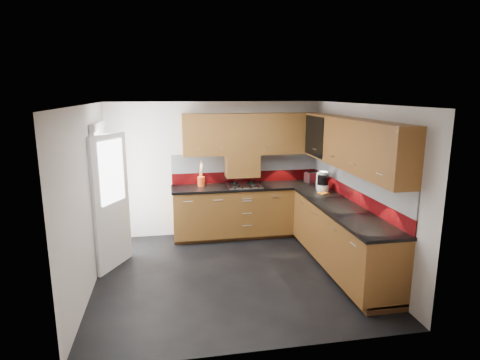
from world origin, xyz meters
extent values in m
cube|color=black|center=(0.00, 0.00, -0.01)|extent=(4.00, 3.80, 0.02)
cube|color=white|center=(0.00, 0.00, 2.45)|extent=(4.00, 3.80, 0.10)
cube|color=beige|center=(0.00, 1.84, 1.20)|extent=(4.00, 0.08, 2.64)
cube|color=beige|center=(0.00, -1.84, 1.20)|extent=(4.00, 0.08, 2.64)
cube|color=beige|center=(-1.94, 0.00, 1.20)|extent=(0.08, 3.80, 2.64)
cube|color=beige|center=(1.94, 0.00, 1.20)|extent=(0.08, 3.80, 2.64)
cube|color=brown|center=(0.55, 1.50, 0.48)|extent=(2.70, 0.60, 0.95)
cube|color=brown|center=(1.60, -0.10, 0.48)|extent=(0.60, 2.60, 0.95)
cube|color=#412512|center=(0.55, 1.53, 0.05)|extent=(2.70, 0.54, 0.10)
cube|color=#412512|center=(1.63, -0.10, 0.05)|extent=(0.54, 2.60, 0.10)
cube|color=black|center=(0.54, 1.49, 0.92)|extent=(2.72, 0.62, 0.04)
cube|color=black|center=(1.59, -0.12, 0.92)|extent=(0.62, 2.60, 0.04)
cube|color=maroon|center=(0.55, 1.79, 1.04)|extent=(2.70, 0.02, 0.20)
cube|color=white|center=(0.55, 1.79, 1.31)|extent=(2.70, 0.02, 0.34)
cube|color=maroon|center=(1.89, 0.20, 1.04)|extent=(0.02, 3.20, 0.20)
cube|color=white|center=(1.89, 0.20, 1.31)|extent=(0.02, 3.20, 0.34)
cube|color=brown|center=(0.65, 1.64, 1.84)|extent=(2.50, 0.33, 0.72)
cube|color=brown|center=(1.73, 0.04, 1.84)|extent=(0.33, 2.87, 0.72)
cube|color=silver|center=(0.50, 1.46, 1.63)|extent=(1.80, 0.01, 0.16)
cube|color=silver|center=(1.56, 0.00, 1.63)|extent=(0.01, 2.00, 0.16)
cube|color=brown|center=(0.45, 1.64, 1.28)|extent=(0.60, 0.33, 0.40)
cube|color=black|center=(1.56, 1.07, 1.84)|extent=(0.01, 0.80, 0.66)
cube|color=#FFD18C|center=(1.87, 1.07, 1.84)|extent=(0.01, 0.76, 0.64)
cube|color=black|center=(1.73, 1.07, 1.86)|extent=(0.29, 0.76, 0.01)
cylinder|color=black|center=(1.73, 0.82, 1.96)|extent=(0.07, 0.07, 0.16)
cylinder|color=black|center=(1.73, 0.97, 1.96)|extent=(0.07, 0.07, 0.16)
cylinder|color=white|center=(1.73, 1.12, 1.96)|extent=(0.07, 0.07, 0.16)
cylinder|color=black|center=(1.73, 1.27, 1.96)|extent=(0.07, 0.07, 0.16)
cube|color=white|center=(-1.86, 0.90, 1.02)|extent=(0.06, 0.95, 2.04)
cube|color=white|center=(-1.68, 0.55, 1.00)|extent=(0.42, 0.73, 1.98)
cube|color=white|center=(-1.65, 0.55, 1.45)|extent=(0.28, 0.50, 0.90)
cube|color=silver|center=(0.45, 1.48, 0.95)|extent=(0.59, 0.51, 0.02)
torus|color=black|center=(0.30, 1.36, 0.98)|extent=(0.13, 0.13, 0.02)
torus|color=black|center=(0.60, 1.36, 0.98)|extent=(0.13, 0.13, 0.02)
torus|color=black|center=(0.30, 1.60, 0.98)|extent=(0.13, 0.13, 0.02)
torus|color=black|center=(0.60, 1.60, 0.98)|extent=(0.13, 0.13, 0.02)
cube|color=black|center=(0.45, 1.23, 0.96)|extent=(0.45, 0.04, 0.02)
cylinder|color=#E84715|center=(-0.29, 1.61, 1.02)|extent=(0.13, 0.13, 0.17)
cylinder|color=olive|center=(-0.29, 1.63, 1.23)|extent=(0.06, 0.02, 0.33)
cylinder|color=olive|center=(-0.28, 1.62, 1.22)|extent=(0.05, 0.04, 0.31)
cylinder|color=olive|center=(-0.30, 1.63, 1.24)|extent=(0.07, 0.02, 0.35)
cylinder|color=olive|center=(-0.27, 1.62, 1.21)|extent=(0.04, 0.05, 0.29)
cylinder|color=olive|center=(-0.31, 1.62, 1.22)|extent=(0.05, 0.05, 0.32)
cube|color=silver|center=(1.75, 1.56, 1.03)|extent=(0.31, 0.24, 0.18)
cube|color=black|center=(1.75, 1.56, 1.13)|extent=(0.20, 0.09, 0.01)
cube|color=black|center=(1.75, 1.60, 1.13)|extent=(0.20, 0.09, 0.01)
cylinder|color=white|center=(1.68, 0.88, 0.99)|extent=(0.20, 0.20, 0.11)
cylinder|color=black|center=(1.68, 0.88, 1.14)|extent=(0.19, 0.19, 0.17)
cylinder|color=white|center=(1.68, 0.88, 1.25)|extent=(0.13, 0.13, 0.04)
cylinder|color=white|center=(1.69, 1.04, 1.07)|extent=(0.15, 0.15, 0.27)
cube|color=orange|center=(1.62, 0.71, 0.95)|extent=(0.19, 0.18, 0.02)
camera|label=1|loc=(-0.85, -5.29, 2.56)|focal=30.00mm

